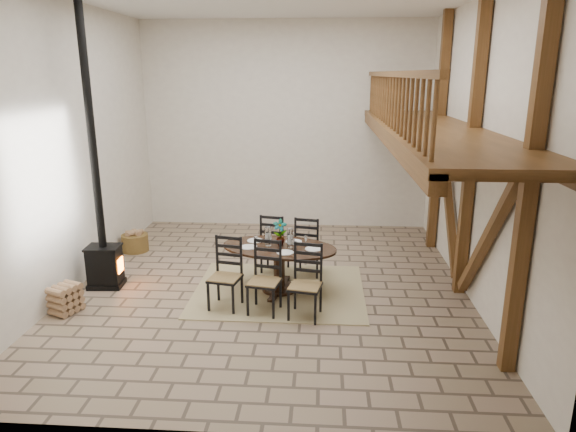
# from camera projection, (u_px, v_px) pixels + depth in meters

# --- Properties ---
(ground) EXTENTS (8.00, 8.00, 0.00)m
(ground) POSITION_uv_depth(u_px,v_px,m) (270.00, 286.00, 9.40)
(ground) COLOR #8E755F
(ground) RESTS_ON ground
(room_shell) EXTENTS (7.02, 8.02, 5.01)m
(room_shell) POSITION_uv_depth(u_px,v_px,m) (340.00, 120.00, 8.51)
(room_shell) COLOR silver
(room_shell) RESTS_ON ground
(rug) EXTENTS (3.00, 2.50, 0.02)m
(rug) POSITION_uv_depth(u_px,v_px,m) (279.00, 290.00, 9.20)
(rug) COLOR tan
(rug) RESTS_ON ground
(dining_table) EXTENTS (2.23, 2.50, 1.31)m
(dining_table) POSITION_uv_depth(u_px,v_px,m) (277.00, 270.00, 8.96)
(dining_table) COLOR black
(dining_table) RESTS_ON ground
(wood_stove) EXTENTS (0.63, 0.50, 5.00)m
(wood_stove) POSITION_uv_depth(u_px,v_px,m) (101.00, 226.00, 9.08)
(wood_stove) COLOR black
(wood_stove) RESTS_ON ground
(log_basket) EXTENTS (0.57, 0.57, 0.47)m
(log_basket) POSITION_uv_depth(u_px,v_px,m) (135.00, 242.00, 11.21)
(log_basket) COLOR olive
(log_basket) RESTS_ON ground
(log_stack) EXTENTS (0.50, 0.57, 0.48)m
(log_stack) POSITION_uv_depth(u_px,v_px,m) (66.00, 299.00, 8.30)
(log_stack) COLOR #A5795C
(log_stack) RESTS_ON ground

